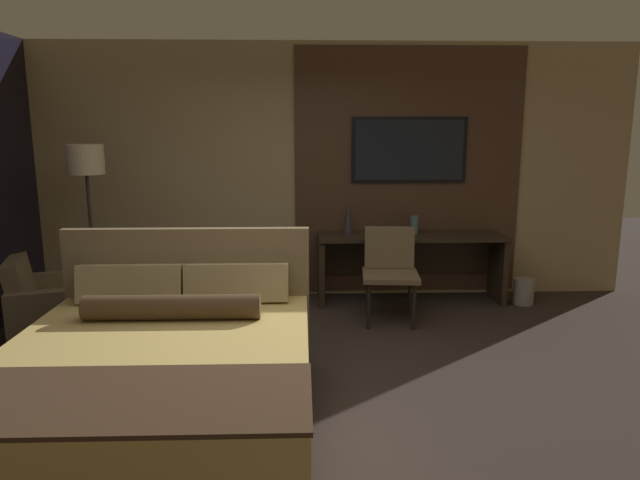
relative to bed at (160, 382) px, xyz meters
The scene contains 12 objects.
ground_plane 1.12m from the bed, 26.01° to the left, with size 16.00×16.00×0.00m, color #332823.
wall_back_tv_panel 3.43m from the bed, 69.93° to the left, with size 7.20×0.09×2.80m.
bed is the anchor object (origin of this frame).
desk 3.45m from the bed, 53.27° to the left, with size 2.01×0.56×0.75m.
tv 3.86m from the bed, 55.39° to the left, with size 1.27×0.04×0.71m.
desk_chair 2.76m from the bed, 50.69° to the left, with size 0.58×0.57×0.92m.
armchair_by_window 2.14m from the bed, 128.84° to the left, with size 0.94×0.97×0.78m.
floor_lamp 2.70m from the bed, 118.01° to the left, with size 0.34×0.34×1.73m.
vase_tall 3.21m from the bed, 63.96° to the left, with size 0.10×0.10×0.38m.
vase_short 3.52m from the bed, 52.91° to the left, with size 0.09×0.09×0.20m.
book 3.40m from the bed, 55.48° to the left, with size 0.23×0.17×0.03m.
waste_bin 4.18m from the bed, 38.18° to the left, with size 0.22×0.22×0.28m.
Camera 1 is at (-0.08, -3.77, 1.89)m, focal length 32.00 mm.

